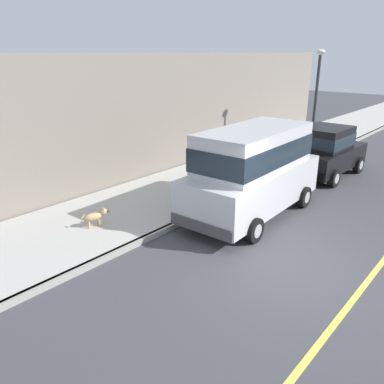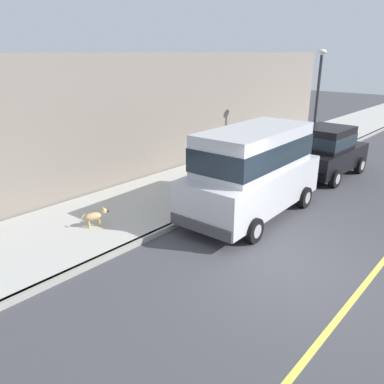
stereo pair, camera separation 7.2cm
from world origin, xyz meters
name	(u,v)px [view 1 (the left image)]	position (x,y,z in m)	size (l,w,h in m)	color
ground_plane	(282,268)	(0.00, 0.00, 0.00)	(80.00, 80.00, 0.00)	#424247
curb	(175,225)	(-3.20, 0.00, 0.07)	(0.16, 64.00, 0.14)	gray
sidewalk	(131,208)	(-5.00, 0.00, 0.07)	(3.60, 64.00, 0.14)	#B7B5AD
lane_centre_line	(356,296)	(1.60, 0.00, 0.00)	(0.12, 57.60, 0.01)	#E0D64C
car_silver_van	(253,168)	(-2.15, 2.10, 1.39)	(2.25, 4.96, 2.52)	#BCBCC1
car_black_hatchback	(325,150)	(-2.10, 7.10, 0.98)	(2.04, 3.85, 1.88)	black
dog_tan	(96,216)	(-4.62, -1.51, 0.43)	(0.36, 0.72, 0.49)	tan
fire_hydrant	(191,195)	(-3.65, 1.16, 0.48)	(0.34, 0.24, 0.72)	gold
street_lamp	(316,91)	(-3.55, 9.10, 2.91)	(0.36, 0.36, 4.42)	#2D2D33
building_facade	(199,109)	(-7.10, 5.70, 2.22)	(0.50, 20.00, 4.43)	slate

